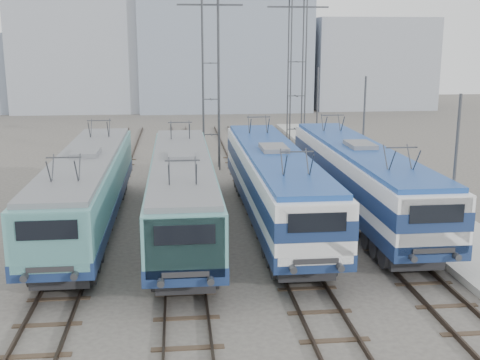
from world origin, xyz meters
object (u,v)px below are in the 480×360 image
catenary_tower_west (211,76)px  mast_mid (363,136)px  locomotive_far_left (87,186)px  locomotive_center_left (182,188)px  locomotive_far_right (360,175)px  mast_rear (317,112)px  locomotive_center_right (274,180)px  catenary_tower_east (297,74)px  mast_front (454,181)px

catenary_tower_west → mast_mid: size_ratio=1.71×
locomotive_far_left → mast_mid: (15.35, 6.10, 1.22)m
locomotive_center_left → catenary_tower_west: size_ratio=1.52×
locomotive_center_left → locomotive_far_right: (9.00, 1.50, 0.10)m
mast_rear → locomotive_far_right: bearing=-96.0°
locomotive_center_left → catenary_tower_west: bearing=81.5°
locomotive_center_left → locomotive_center_right: bearing=11.6°
catenary_tower_west → mast_mid: catenary_tower_west is taller
locomotive_center_left → catenary_tower_east: 19.66m
mast_front → mast_rear: same height
locomotive_center_right → mast_front: 8.72m
locomotive_far_right → mast_mid: bearing=71.6°
locomotive_far_right → mast_rear: (1.85, 17.55, 1.13)m
locomotive_center_right → locomotive_far_right: locomotive_center_right is taller
locomotive_far_left → locomotive_far_right: bearing=2.3°
mast_front → catenary_tower_east: bearing=95.5°
locomotive_far_left → mast_front: (15.35, -5.90, 1.22)m
locomotive_far_right → catenary_tower_east: catenary_tower_east is taller
mast_front → mast_mid: bearing=90.0°
catenary_tower_west → mast_front: catenary_tower_west is taller
locomotive_far_left → locomotive_center_right: (9.00, -0.04, 0.10)m
mast_front → locomotive_far_right: bearing=106.0°
locomotive_far_right → mast_mid: (1.85, 5.55, 1.13)m
locomotive_far_left → locomotive_center_left: 4.60m
locomotive_center_right → mast_front: bearing=-42.7°
locomotive_center_left → locomotive_center_right: 4.60m
locomotive_far_left → mast_front: bearing=-21.0°
mast_mid → locomotive_far_left: bearing=-158.3°
catenary_tower_east → locomotive_center_left: bearing=-117.2°
catenary_tower_west → locomotive_far_right: bearing=-63.5°
catenary_tower_east → mast_rear: catenary_tower_east is taller
catenary_tower_east → mast_front: (2.10, -22.00, -3.14)m
locomotive_far_right → mast_rear: bearing=84.0°
locomotive_center_right → catenary_tower_west: size_ratio=1.56×
locomotive_center_left → catenary_tower_east: size_ratio=1.52×
locomotive_far_right → mast_rear: mast_rear is taller
catenary_tower_east → mast_mid: (2.10, -10.00, -3.14)m
locomotive_far_right → mast_front: (1.85, -6.45, 1.13)m
mast_mid → locomotive_center_left: bearing=-147.0°
locomotive_far_left → locomotive_far_right: size_ratio=0.99×
locomotive_center_left → mast_mid: size_ratio=2.60×
locomotive_far_left → catenary_tower_west: 16.23m
locomotive_center_left → locomotive_far_left: bearing=168.0°
locomotive_far_left → catenary_tower_east: bearing=50.5°
catenary_tower_east → mast_front: size_ratio=1.71×
locomotive_center_right → mast_rear: mast_rear is taller
mast_front → mast_rear: size_ratio=1.00×
locomotive_far_right → mast_front: bearing=-74.0°
locomotive_center_left → mast_rear: 21.96m
locomotive_center_right → mast_mid: (6.35, 6.13, 1.12)m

